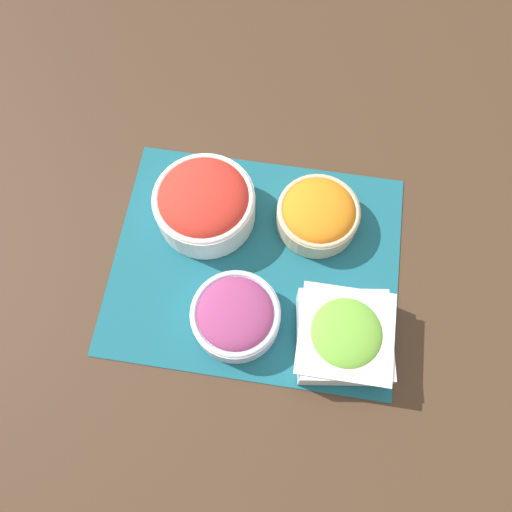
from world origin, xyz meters
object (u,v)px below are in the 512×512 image
(tomato_bowl, at_px, (204,202))
(carrot_bowl, at_px, (318,213))
(lettuce_bowl, at_px, (344,336))
(onion_bowl, at_px, (236,315))

(tomato_bowl, height_order, carrot_bowl, tomato_bowl)
(tomato_bowl, bearing_deg, lettuce_bowl, -36.72)
(tomato_bowl, height_order, onion_bowl, tomato_bowl)
(carrot_bowl, height_order, onion_bowl, carrot_bowl)
(lettuce_bowl, bearing_deg, onion_bowl, 177.18)
(carrot_bowl, bearing_deg, tomato_bowl, -175.52)
(lettuce_bowl, xyz_separation_m, onion_bowl, (-0.17, 0.01, -0.01))
(tomato_bowl, height_order, lettuce_bowl, tomato_bowl)
(lettuce_bowl, distance_m, onion_bowl, 0.17)
(tomato_bowl, distance_m, onion_bowl, 0.20)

